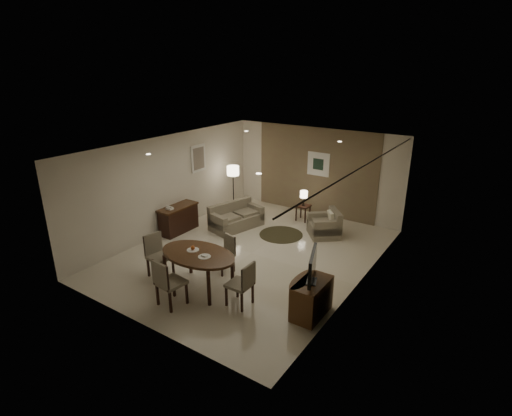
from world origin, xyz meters
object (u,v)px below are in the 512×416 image
Objects in this scene: chair_far at (223,254)px; sofa at (236,216)px; side_table at (303,213)px; chair_near at (171,282)px; armchair at (324,223)px; console_desk at (179,219)px; chair_right at (239,284)px; dining_table at (199,271)px; floor_lamp at (233,189)px; chair_left at (160,256)px; tv_cabinet at (312,298)px.

sofa is at bearing 133.88° from chair_far.
chair_near is at bearing -90.65° from side_table.
console_desk is at bearing -100.62° from armchair.
console_desk is 1.29× the size of chair_right.
dining_table is 1.86× the size of chair_right.
chair_near is at bearing -146.84° from sofa.
side_table is at bearing -164.90° from armchair.
chair_near is 5.34m from floor_lamp.
dining_table is 2.11× the size of armchair.
chair_left is at bearing -160.51° from sofa.
armchair is (-1.36, 3.50, 0.01)m from tv_cabinet.
dining_table is 0.85m from chair_far.
sofa is at bearing -109.66° from armchair.
chair_far is 0.88× the size of chair_left.
chair_right is at bearing -127.72° from sofa.
armchair is at bearing 85.19° from chair_far.
chair_left is at bearing -67.31° from armchair.
tv_cabinet is 4.54m from sofa.
armchair is at bearing -19.17° from chair_left.
tv_cabinet is at bearing -146.58° from chair_near.
console_desk reaches higher than tv_cabinet.
chair_near is 5.43m from side_table.
console_desk is 0.79× the size of sofa.
armchair is at bearing 111.20° from tv_cabinet.
chair_near reaches higher than chair_far.
dining_table is at bearing -76.38° from chair_left.
dining_table is at bearing -62.06° from floor_lamp.
tv_cabinet is 0.61× the size of floor_lamp.
chair_left reaches higher than side_table.
sofa is 3.14× the size of side_table.
console_desk is 1.64m from sofa.
chair_far reaches higher than armchair.
console_desk is at bearing 141.85° from dining_table.
chair_right is 3.91m from sofa.
chair_near is at bearing -92.37° from dining_table.
chair_right is at bearing -51.83° from floor_lamp.
chair_right is (2.12, 0.08, -0.02)m from chair_left.
chair_far is 2.58m from sofa.
console_desk reaches higher than side_table.
chair_left is 4.89m from side_table.
tv_cabinet is 1.06× the size of chair_far.
chair_far reaches higher than console_desk.
side_table is (-2.37, 4.20, -0.11)m from tv_cabinet.
sofa is at bearing -143.00° from chair_right.
side_table is (-1.04, 4.68, -0.22)m from chair_right.
chair_right reaches higher than chair_far.
console_desk is 4.08m from chair_right.
dining_table is at bearing -85.61° from chair_near.
side_table is 2.33m from floor_lamp.
chair_left reaches higher than console_desk.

